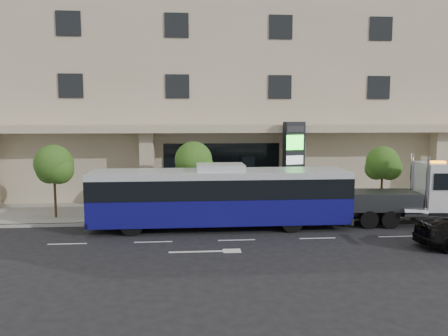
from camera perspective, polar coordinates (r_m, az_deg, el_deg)
The scene contains 10 objects.
ground at distance 22.84m, azimuth 1.25°, elevation -8.37°, with size 120.00×120.00×0.00m, color black.
sidewalk at distance 27.66m, azimuth 0.18°, elevation -5.57°, with size 120.00×6.00×0.15m, color gray.
curb at distance 24.75m, azimuth 0.77°, elevation -7.02°, with size 120.00×0.30×0.15m, color gray.
convention_center at distance 37.67m, azimuth -1.18°, elevation 12.77°, with size 60.00×17.60×20.00m.
tree_left at distance 26.82m, azimuth -21.29°, elevation 0.17°, with size 2.27×2.20×4.22m.
tree_mid at distance 25.68m, azimuth -3.95°, elevation 0.67°, with size 2.28×2.20×4.38m.
tree_right at distance 28.28m, azimuth 20.05°, elevation 0.37°, with size 2.10×2.00×4.04m.
city_bus at distance 23.31m, azimuth -0.51°, elevation -3.63°, with size 13.65×2.90×3.46m.
tow_truck at distance 26.51m, azimuth 24.47°, elevation -3.34°, with size 8.57×2.66×3.88m.
signage_pylon at distance 27.96m, azimuth 9.08°, elevation 0.44°, with size 1.45×0.89×5.50m.
Camera 1 is at (-2.27, -21.95, 5.86)m, focal length 35.00 mm.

